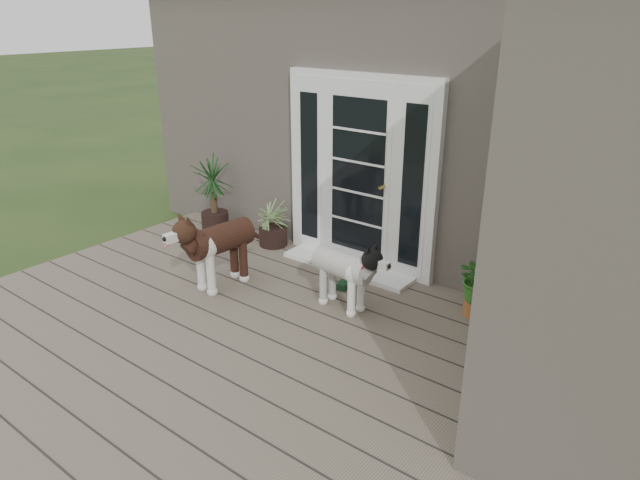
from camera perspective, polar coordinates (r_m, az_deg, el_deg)
The scene contains 14 objects.
deck at distance 5.09m, azimuth -8.60°, elevation -11.54°, with size 6.20×4.60×0.12m, color #6B5B4C.
house_main at distance 7.88m, azimuth 13.89°, elevation 11.92°, with size 7.40×4.00×3.10m, color #665E54.
door_unit at distance 6.29m, azimuth 4.04°, elevation 6.71°, with size 1.90×0.14×2.15m, color white.
door_step at distance 6.49m, azimuth 2.81°, elevation -2.63°, with size 1.60×0.40×0.05m, color white.
brindle_dog at distance 6.02m, azimuth -9.92°, elevation -1.15°, with size 0.41×0.95×0.79m, color #3C1F15, non-canonical shape.
white_dog at distance 5.52m, azimuth 2.26°, elevation -3.69°, with size 0.35×0.81×0.67m, color white, non-canonical shape.
spider_plant at distance 7.04m, azimuth -4.78°, elevation 1.88°, with size 0.59×0.59×0.63m, color #9AAB69, non-canonical shape.
yucca at distance 7.60m, azimuth -10.70°, elevation 4.52°, with size 0.68×0.68×0.99m, color black, non-canonical shape.
herb_a at distance 5.61m, azimuth 15.59°, elevation -4.86°, with size 0.42×0.42×0.54m, color #164D18.
herb_b at distance 5.52m, azimuth 18.22°, elevation -5.25°, with size 0.41×0.41×0.61m, color #195317.
herb_c at distance 5.59m, azimuth 20.55°, elevation -5.75°, with size 0.33×0.33×0.52m, color #2B641C.
sapling at distance 4.57m, azimuth 20.73°, elevation -2.54°, with size 0.55×0.55×1.88m, color #164E17, non-canonical shape.
clog_left at distance 6.06m, azimuth 2.59°, elevation -4.26°, with size 0.15×0.31×0.09m, color #16371D, non-canonical shape.
clog_right at distance 6.22m, azimuth 3.75°, elevation -3.59°, with size 0.14×0.31×0.09m, color #15351B, non-canonical shape.
Camera 1 is at (3.15, -2.46, 2.85)m, focal length 31.76 mm.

